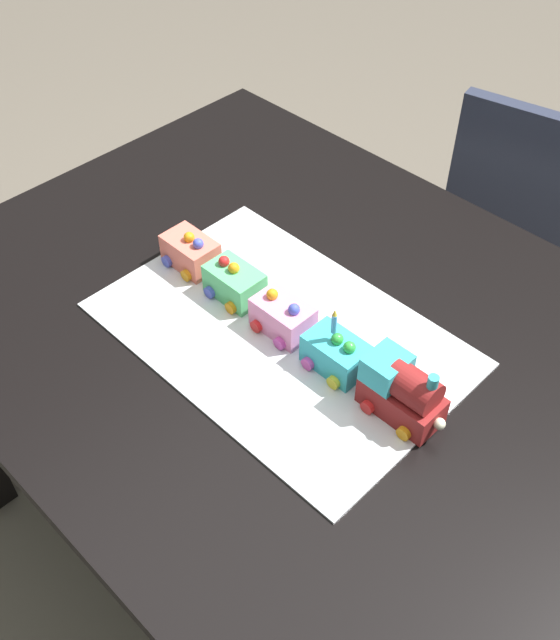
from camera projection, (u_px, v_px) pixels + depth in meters
name	position (u px, v px, depth m)	size (l,w,h in m)	color
ground_plane	(302.00, 547.00, 1.76)	(8.00, 8.00, 0.00)	#6B6054
dining_table	(309.00, 376.00, 1.31)	(1.40, 1.00, 0.74)	black
chair	(532.00, 235.00, 1.84)	(0.47, 0.47, 0.86)	#2D3347
cake_board	(280.00, 333.00, 1.23)	(0.60, 0.40, 0.00)	silver
cake_locomotive	(402.00, 391.00, 1.08)	(0.14, 0.08, 0.12)	maroon
cake_car_flatbed_turquoise	(336.00, 354.00, 1.16)	(0.10, 0.08, 0.07)	#38B7C6
cake_car_caboose_bubblegum	(283.00, 316.00, 1.22)	(0.10, 0.08, 0.07)	pink
cake_car_gondola_mint_green	(234.00, 282.00, 1.27)	(0.10, 0.08, 0.07)	#59CC7A
cake_car_hopper_coral	(191.00, 252.00, 1.33)	(0.10, 0.08, 0.07)	#F27260
birthday_candle	(334.00, 321.00, 1.11)	(0.01, 0.01, 0.05)	#4CA5E5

